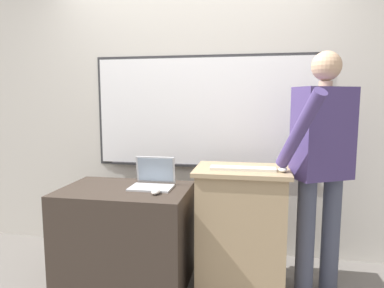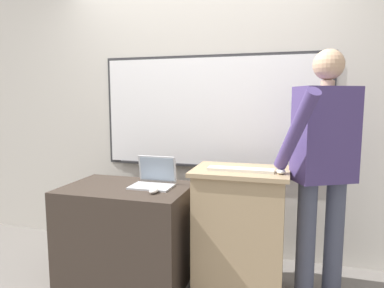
{
  "view_description": "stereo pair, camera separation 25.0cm",
  "coord_description": "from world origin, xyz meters",
  "px_view_note": "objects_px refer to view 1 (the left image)",
  "views": [
    {
      "loc": [
        0.56,
        -2.0,
        1.42
      ],
      "look_at": [
        0.1,
        0.52,
        1.09
      ],
      "focal_mm": 32.0,
      "sensor_mm": 36.0,
      "label": 1
    },
    {
      "loc": [
        0.8,
        -1.94,
        1.42
      ],
      "look_at": [
        0.1,
        0.52,
        1.09
      ],
      "focal_mm": 32.0,
      "sensor_mm": 36.0,
      "label": 2
    }
  ],
  "objects_px": {
    "lectern_podium": "(241,229)",
    "computer_mouse_by_keyboard": "(283,170)",
    "side_desk": "(126,236)",
    "wireless_keyboard": "(243,169)",
    "computer_mouse_by_laptop": "(156,192)",
    "laptop": "(153,178)",
    "person_presenter": "(322,158)"
  },
  "relations": [
    {
      "from": "lectern_podium",
      "to": "side_desk",
      "type": "bearing_deg",
      "value": -176.04
    },
    {
      "from": "wireless_keyboard",
      "to": "computer_mouse_by_laptop",
      "type": "xyz_separation_m",
      "value": [
        -0.61,
        -0.11,
        -0.17
      ]
    },
    {
      "from": "computer_mouse_by_keyboard",
      "to": "wireless_keyboard",
      "type": "bearing_deg",
      "value": 176.1
    },
    {
      "from": "side_desk",
      "to": "person_presenter",
      "type": "relative_size",
      "value": 0.55
    },
    {
      "from": "side_desk",
      "to": "wireless_keyboard",
      "type": "bearing_deg",
      "value": -0.02
    },
    {
      "from": "side_desk",
      "to": "wireless_keyboard",
      "type": "distance_m",
      "value": 1.05
    },
    {
      "from": "laptop",
      "to": "computer_mouse_by_keyboard",
      "type": "relative_size",
      "value": 3.18
    },
    {
      "from": "wireless_keyboard",
      "to": "computer_mouse_by_keyboard",
      "type": "height_order",
      "value": "computer_mouse_by_keyboard"
    },
    {
      "from": "wireless_keyboard",
      "to": "computer_mouse_by_laptop",
      "type": "height_order",
      "value": "wireless_keyboard"
    },
    {
      "from": "lectern_podium",
      "to": "computer_mouse_by_keyboard",
      "type": "xyz_separation_m",
      "value": [
        0.28,
        -0.08,
        0.48
      ]
    },
    {
      "from": "lectern_podium",
      "to": "wireless_keyboard",
      "type": "xyz_separation_m",
      "value": [
        0.01,
        -0.06,
        0.47
      ]
    },
    {
      "from": "computer_mouse_by_laptop",
      "to": "wireless_keyboard",
      "type": "bearing_deg",
      "value": 10.65
    },
    {
      "from": "laptop",
      "to": "computer_mouse_by_laptop",
      "type": "distance_m",
      "value": 0.22
    },
    {
      "from": "lectern_podium",
      "to": "laptop",
      "type": "xyz_separation_m",
      "value": [
        -0.68,
        0.03,
        0.35
      ]
    },
    {
      "from": "person_presenter",
      "to": "computer_mouse_by_keyboard",
      "type": "relative_size",
      "value": 17.49
    },
    {
      "from": "lectern_podium",
      "to": "wireless_keyboard",
      "type": "height_order",
      "value": "wireless_keyboard"
    },
    {
      "from": "side_desk",
      "to": "computer_mouse_by_laptop",
      "type": "distance_m",
      "value": 0.49
    },
    {
      "from": "computer_mouse_by_keyboard",
      "to": "lectern_podium",
      "type": "bearing_deg",
      "value": 164.11
    },
    {
      "from": "laptop",
      "to": "wireless_keyboard",
      "type": "distance_m",
      "value": 0.7
    },
    {
      "from": "laptop",
      "to": "computer_mouse_by_keyboard",
      "type": "height_order",
      "value": "laptop"
    },
    {
      "from": "lectern_podium",
      "to": "person_presenter",
      "type": "relative_size",
      "value": 0.53
    },
    {
      "from": "wireless_keyboard",
      "to": "computer_mouse_by_keyboard",
      "type": "xyz_separation_m",
      "value": [
        0.27,
        -0.02,
        0.01
      ]
    },
    {
      "from": "side_desk",
      "to": "computer_mouse_by_laptop",
      "type": "height_order",
      "value": "computer_mouse_by_laptop"
    },
    {
      "from": "lectern_podium",
      "to": "computer_mouse_by_laptop",
      "type": "height_order",
      "value": "lectern_podium"
    },
    {
      "from": "laptop",
      "to": "wireless_keyboard",
      "type": "relative_size",
      "value": 0.69
    },
    {
      "from": "lectern_podium",
      "to": "computer_mouse_by_keyboard",
      "type": "bearing_deg",
      "value": -15.89
    },
    {
      "from": "side_desk",
      "to": "person_presenter",
      "type": "distance_m",
      "value": 1.57
    },
    {
      "from": "computer_mouse_by_laptop",
      "to": "computer_mouse_by_keyboard",
      "type": "distance_m",
      "value": 0.9
    },
    {
      "from": "laptop",
      "to": "computer_mouse_by_laptop",
      "type": "relative_size",
      "value": 3.18
    },
    {
      "from": "computer_mouse_by_keyboard",
      "to": "computer_mouse_by_laptop",
      "type": "bearing_deg",
      "value": -173.81
    },
    {
      "from": "laptop",
      "to": "computer_mouse_by_keyboard",
      "type": "distance_m",
      "value": 0.97
    },
    {
      "from": "laptop",
      "to": "computer_mouse_by_keyboard",
      "type": "bearing_deg",
      "value": -6.55
    }
  ]
}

